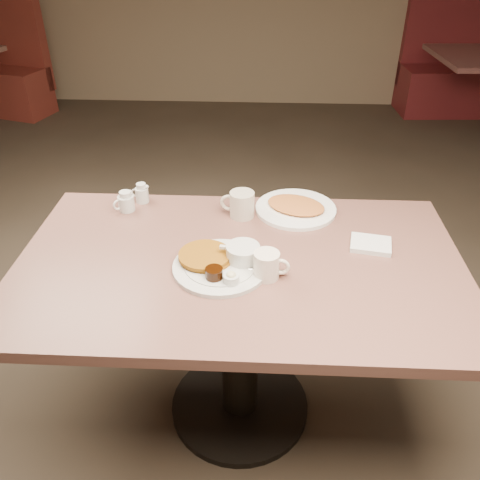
{
  "coord_description": "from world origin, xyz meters",
  "views": [
    {
      "loc": [
        0.07,
        -1.36,
        1.73
      ],
      "look_at": [
        0.0,
        0.02,
        0.82
      ],
      "focal_mm": 37.53,
      "sensor_mm": 36.0,
      "label": 1
    }
  ],
  "objects_px": {
    "diner_table": "(240,300)",
    "creamer_right": "(142,194)",
    "main_plate": "(223,262)",
    "coffee_mug_near": "(267,265)",
    "hash_plate": "(296,208)",
    "coffee_mug_far": "(241,204)",
    "booth_back_right": "(469,72)",
    "creamer_left": "(126,202)"
  },
  "relations": [
    {
      "from": "main_plate",
      "to": "coffee_mug_near",
      "type": "relative_size",
      "value": 3.19
    },
    {
      "from": "main_plate",
      "to": "coffee_mug_near",
      "type": "distance_m",
      "value": 0.15
    },
    {
      "from": "booth_back_right",
      "to": "coffee_mug_near",
      "type": "bearing_deg",
      "value": -117.24
    },
    {
      "from": "coffee_mug_near",
      "to": "hash_plate",
      "type": "bearing_deg",
      "value": 75.65
    },
    {
      "from": "coffee_mug_far",
      "to": "creamer_left",
      "type": "distance_m",
      "value": 0.45
    },
    {
      "from": "creamer_right",
      "to": "hash_plate",
      "type": "xyz_separation_m",
      "value": [
        0.61,
        -0.04,
        -0.02
      ]
    },
    {
      "from": "diner_table",
      "to": "coffee_mug_far",
      "type": "height_order",
      "value": "coffee_mug_far"
    },
    {
      "from": "hash_plate",
      "to": "main_plate",
      "type": "bearing_deg",
      "value": -123.47
    },
    {
      "from": "main_plate",
      "to": "creamer_left",
      "type": "bearing_deg",
      "value": 138.53
    },
    {
      "from": "main_plate",
      "to": "creamer_right",
      "type": "bearing_deg",
      "value": 129.81
    },
    {
      "from": "diner_table",
      "to": "creamer_right",
      "type": "distance_m",
      "value": 0.6
    },
    {
      "from": "main_plate",
      "to": "coffee_mug_near",
      "type": "bearing_deg",
      "value": -16.65
    },
    {
      "from": "main_plate",
      "to": "hash_plate",
      "type": "height_order",
      "value": "main_plate"
    },
    {
      "from": "diner_table",
      "to": "creamer_right",
      "type": "relative_size",
      "value": 18.75
    },
    {
      "from": "diner_table",
      "to": "coffee_mug_near",
      "type": "xyz_separation_m",
      "value": [
        0.09,
        -0.08,
        0.22
      ]
    },
    {
      "from": "main_plate",
      "to": "creamer_left",
      "type": "xyz_separation_m",
      "value": [
        -0.4,
        0.36,
        0.01
      ]
    },
    {
      "from": "main_plate",
      "to": "coffee_mug_far",
      "type": "height_order",
      "value": "coffee_mug_far"
    },
    {
      "from": "creamer_left",
      "to": "creamer_right",
      "type": "distance_m",
      "value": 0.09
    },
    {
      "from": "coffee_mug_far",
      "to": "hash_plate",
      "type": "bearing_deg",
      "value": 13.5
    },
    {
      "from": "coffee_mug_far",
      "to": "hash_plate",
      "type": "xyz_separation_m",
      "value": [
        0.21,
        0.05,
        -0.04
      ]
    },
    {
      "from": "coffee_mug_near",
      "to": "hash_plate",
      "type": "height_order",
      "value": "coffee_mug_near"
    },
    {
      "from": "booth_back_right",
      "to": "creamer_left",
      "type": "bearing_deg",
      "value": -126.28
    },
    {
      "from": "coffee_mug_far",
      "to": "creamer_right",
      "type": "bearing_deg",
      "value": 166.99
    },
    {
      "from": "creamer_left",
      "to": "creamer_right",
      "type": "xyz_separation_m",
      "value": [
        0.05,
        0.07,
        0.0
      ]
    },
    {
      "from": "diner_table",
      "to": "main_plate",
      "type": "bearing_deg",
      "value": -144.18
    },
    {
      "from": "main_plate",
      "to": "coffee_mug_far",
      "type": "xyz_separation_m",
      "value": [
        0.04,
        0.34,
        0.03
      ]
    },
    {
      "from": "coffee_mug_near",
      "to": "creamer_right",
      "type": "xyz_separation_m",
      "value": [
        -0.5,
        0.47,
        -0.01
      ]
    },
    {
      "from": "creamer_right",
      "to": "hash_plate",
      "type": "bearing_deg",
      "value": -3.94
    },
    {
      "from": "main_plate",
      "to": "booth_back_right",
      "type": "bearing_deg",
      "value": 60.8
    },
    {
      "from": "coffee_mug_far",
      "to": "creamer_left",
      "type": "bearing_deg",
      "value": 177.29
    },
    {
      "from": "hash_plate",
      "to": "booth_back_right",
      "type": "xyz_separation_m",
      "value": [
        1.87,
        3.42,
        -0.35
      ]
    },
    {
      "from": "diner_table",
      "to": "coffee_mug_near",
      "type": "relative_size",
      "value": 12.22
    },
    {
      "from": "diner_table",
      "to": "main_plate",
      "type": "height_order",
      "value": "main_plate"
    },
    {
      "from": "coffee_mug_near",
      "to": "booth_back_right",
      "type": "height_order",
      "value": "booth_back_right"
    },
    {
      "from": "main_plate",
      "to": "creamer_left",
      "type": "relative_size",
      "value": 4.55
    },
    {
      "from": "booth_back_right",
      "to": "coffee_mug_far",
      "type": "bearing_deg",
      "value": -120.97
    },
    {
      "from": "creamer_left",
      "to": "hash_plate",
      "type": "height_order",
      "value": "creamer_left"
    },
    {
      "from": "coffee_mug_far",
      "to": "coffee_mug_near",
      "type": "bearing_deg",
      "value": -75.08
    },
    {
      "from": "coffee_mug_far",
      "to": "creamer_left",
      "type": "xyz_separation_m",
      "value": [
        -0.45,
        0.02,
        -0.01
      ]
    },
    {
      "from": "booth_back_right",
      "to": "main_plate",
      "type": "bearing_deg",
      "value": -119.2
    },
    {
      "from": "coffee_mug_far",
      "to": "hash_plate",
      "type": "distance_m",
      "value": 0.22
    },
    {
      "from": "diner_table",
      "to": "coffee_mug_far",
      "type": "relative_size",
      "value": 10.66
    }
  ]
}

